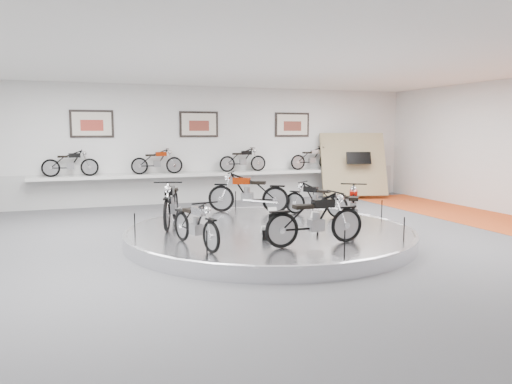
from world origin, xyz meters
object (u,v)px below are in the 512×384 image
object	(u,v)px
display_platform	(270,235)
bike_f	(353,208)
bike_a	(316,199)
bike_b	(248,192)
bike_c	(171,202)
shelf	(201,174)
bike_e	(315,219)
bike_d	(196,223)

from	to	relation	value
display_platform	bike_f	size ratio (longest dim) A/B	3.75
display_platform	bike_a	world-z (taller)	bike_a
bike_b	bike_a	bearing A→B (deg)	173.07
bike_b	bike_c	size ratio (longest dim) A/B	1.02
shelf	bike_e	xyz separation A→B (m)	(0.21, -8.23, -0.19)
bike_a	bike_f	world-z (taller)	bike_f
display_platform	bike_c	bearing A→B (deg)	150.72
display_platform	bike_e	world-z (taller)	bike_e
bike_d	shelf	bearing A→B (deg)	151.70
shelf	bike_a	distance (m)	5.55
display_platform	bike_d	distance (m)	2.37
shelf	bike_f	size ratio (longest dim) A/B	6.45
shelf	bike_d	distance (m)	7.84
bike_d	bike_e	distance (m)	2.26
bike_d	bike_e	world-z (taller)	bike_e
bike_c	bike_d	bearing A→B (deg)	18.78
bike_d	bike_f	bearing A→B (deg)	81.89
display_platform	bike_a	distance (m)	2.13
bike_e	bike_b	bearing A→B (deg)	88.12
bike_d	bike_f	world-z (taller)	bike_f
shelf	bike_b	world-z (taller)	bike_b
shelf	bike_f	bearing A→B (deg)	-77.26
display_platform	bike_f	world-z (taller)	bike_f
display_platform	bike_d	xyz separation A→B (m)	(-1.96, -1.19, 0.60)
bike_b	bike_e	world-z (taller)	bike_b
bike_c	bike_e	size ratio (longest dim) A/B	1.04
bike_e	bike_a	bearing A→B (deg)	61.87
shelf	bike_a	xyz separation A→B (m)	(1.71, -5.27, -0.26)
shelf	bike_e	world-z (taller)	bike_e
bike_a	shelf	bearing A→B (deg)	-20.47
bike_a	bike_c	xyz separation A→B (m)	(-3.71, -0.00, 0.09)
bike_e	shelf	bearing A→B (deg)	90.21
bike_a	bike_c	size ratio (longest dim) A/B	0.82
display_platform	bike_f	distance (m)	1.95
display_platform	bike_e	xyz separation A→B (m)	(0.21, -1.83, 0.66)
display_platform	shelf	bearing A→B (deg)	90.00
bike_f	bike_a	bearing A→B (deg)	28.66
display_platform	bike_f	xyz separation A→B (m)	(1.64, -0.83, 0.65)
bike_a	bike_f	distance (m)	1.96
shelf	bike_d	xyz separation A→B (m)	(-1.96, -7.59, -0.25)
shelf	bike_f	distance (m)	7.42
shelf	bike_b	size ratio (longest dim) A/B	5.92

